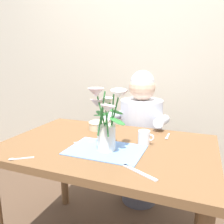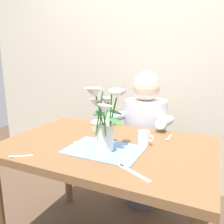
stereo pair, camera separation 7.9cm
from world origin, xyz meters
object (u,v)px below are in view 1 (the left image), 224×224
(seated_person, at_px, (141,140))
(flower_vase, at_px, (106,117))
(dinner_knife, at_px, (139,172))
(tea_cup, at_px, (144,137))
(ceramic_bowl, at_px, (98,125))

(seated_person, relative_size, flower_vase, 3.27)
(seated_person, distance_m, dinner_knife, 0.93)
(seated_person, bearing_deg, flower_vase, -86.41)
(flower_vase, distance_m, dinner_knife, 0.34)
(flower_vase, height_order, dinner_knife, flower_vase)
(seated_person, distance_m, tea_cup, 0.60)
(seated_person, height_order, flower_vase, seated_person)
(flower_vase, bearing_deg, dinner_knife, -37.03)
(seated_person, relative_size, ceramic_bowl, 8.35)
(seated_person, xyz_separation_m, flower_vase, (-0.01, -0.71, 0.36))
(ceramic_bowl, xyz_separation_m, dinner_knife, (0.43, -0.51, -0.03))
(flower_vase, bearing_deg, seated_person, 89.54)
(flower_vase, bearing_deg, ceramic_bowl, 121.17)
(seated_person, bearing_deg, tea_cup, -69.78)
(ceramic_bowl, bearing_deg, flower_vase, -58.83)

